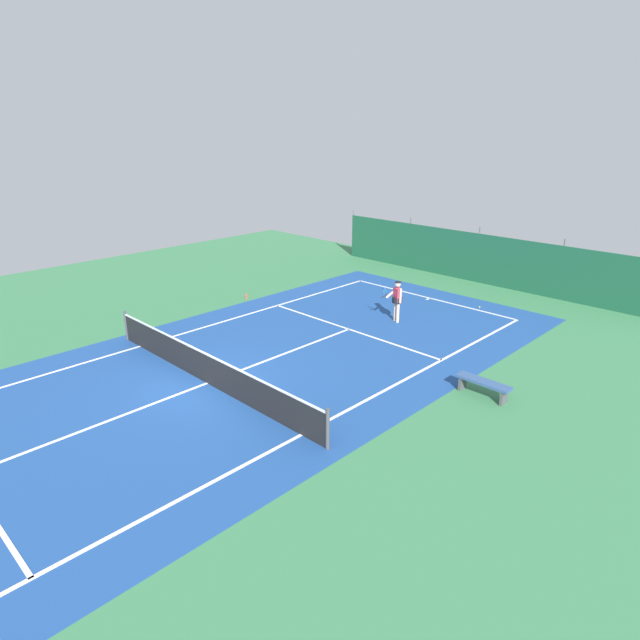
% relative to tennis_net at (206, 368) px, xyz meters
% --- Properties ---
extents(ground_plane, '(36.00, 36.00, 0.00)m').
position_rel_tennis_net_xyz_m(ground_plane, '(0.00, 0.00, -0.51)').
color(ground_plane, '#387A4C').
extents(court_surface, '(11.02, 26.60, 0.01)m').
position_rel_tennis_net_xyz_m(court_surface, '(0.00, 0.00, -0.51)').
color(court_surface, '#1E478C').
rests_on(court_surface, ground).
extents(tennis_net, '(10.12, 0.10, 1.10)m').
position_rel_tennis_net_xyz_m(tennis_net, '(0.00, 0.00, 0.00)').
color(tennis_net, black).
rests_on(tennis_net, ground).
extents(back_fence, '(16.30, 0.98, 2.70)m').
position_rel_tennis_net_xyz_m(back_fence, '(-0.00, 16.31, 0.16)').
color(back_fence, '#195138').
rests_on(back_fence, ground).
extents(tennis_player, '(0.84, 0.65, 1.64)m').
position_rel_tennis_net_xyz_m(tennis_player, '(0.74, 8.37, 0.45)').
color(tennis_player, beige).
rests_on(tennis_player, ground).
extents(tennis_ball_near_player, '(0.07, 0.07, 0.07)m').
position_rel_tennis_net_xyz_m(tennis_ball_near_player, '(2.26, 12.24, -0.48)').
color(tennis_ball_near_player, '#CCDB33').
rests_on(tennis_ball_near_player, ground).
extents(parked_car, '(2.06, 4.22, 1.68)m').
position_rel_tennis_net_xyz_m(parked_car, '(2.34, 18.27, 0.33)').
color(parked_car, silver).
rests_on(parked_car, ground).
extents(courtside_bench, '(1.60, 0.40, 0.49)m').
position_rel_tennis_net_xyz_m(courtside_bench, '(6.31, 5.06, -0.14)').
color(courtside_bench, '#335184').
rests_on(courtside_bench, ground).
extents(water_bottle, '(0.08, 0.08, 0.24)m').
position_rel_tennis_net_xyz_m(water_bottle, '(-5.84, 6.06, -0.39)').
color(water_bottle, '#D84C38').
rests_on(water_bottle, ground).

